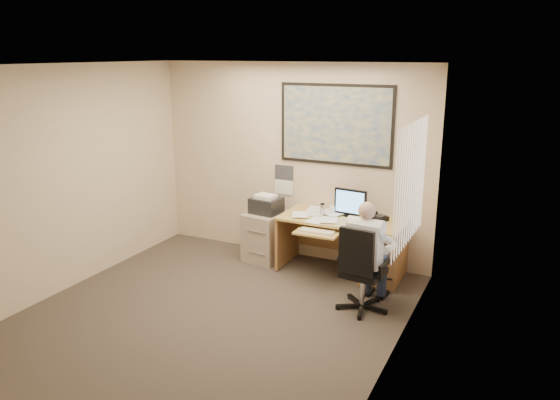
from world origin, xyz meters
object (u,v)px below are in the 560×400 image
at_px(desk, 367,244).
at_px(office_chair, 362,286).
at_px(person, 365,256).
at_px(filing_cabinet, 266,232).

xyz_separation_m(desk, office_chair, (0.25, -0.97, -0.15)).
distance_m(office_chair, person, 0.34).
relative_size(desk, filing_cabinet, 1.70).
xyz_separation_m(office_chair, person, (-0.01, 0.08, 0.33)).
relative_size(office_chair, person, 0.81).
bearing_deg(person, filing_cabinet, 157.59).
bearing_deg(person, desk, 110.48).
height_order(filing_cabinet, person, person).
height_order(desk, filing_cabinet, desk).
height_order(desk, office_chair, desk).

